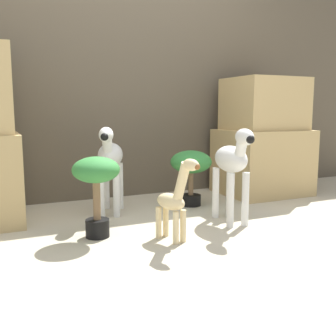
# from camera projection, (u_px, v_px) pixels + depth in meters

# --- Properties ---
(ground_plane) EXTENTS (14.00, 14.00, 0.00)m
(ground_plane) POSITION_uv_depth(u_px,v_px,m) (189.00, 240.00, 2.40)
(ground_plane) COLOR #B2A88E
(wall_back) EXTENTS (6.40, 0.08, 2.20)m
(wall_back) POSITION_uv_depth(u_px,v_px,m) (118.00, 75.00, 3.50)
(wall_back) COLOR brown
(wall_back) RESTS_ON ground_plane
(rock_pillar_right) EXTENTS (0.76, 0.66, 1.08)m
(rock_pillar_right) POSITION_uv_depth(u_px,v_px,m) (263.00, 141.00, 3.70)
(rock_pillar_right) COLOR tan
(rock_pillar_right) RESTS_ON ground_plane
(zebra_right) EXTENTS (0.23, 0.49, 0.67)m
(zebra_right) POSITION_uv_depth(u_px,v_px,m) (233.00, 163.00, 2.72)
(zebra_right) COLOR silver
(zebra_right) RESTS_ON ground_plane
(zebra_left) EXTENTS (0.32, 0.49, 0.67)m
(zebra_left) POSITION_uv_depth(u_px,v_px,m) (110.00, 159.00, 2.97)
(zebra_left) COLOR silver
(zebra_left) RESTS_ON ground_plane
(giraffe_figurine) EXTENTS (0.18, 0.34, 0.52)m
(giraffe_figurine) POSITION_uv_depth(u_px,v_px,m) (175.00, 199.00, 2.35)
(giraffe_figurine) COLOR beige
(giraffe_figurine) RESTS_ON ground_plane
(potted_palm_front) EXTENTS (0.34, 0.34, 0.46)m
(potted_palm_front) POSITION_uv_depth(u_px,v_px,m) (191.00, 166.00, 3.24)
(potted_palm_front) COLOR black
(potted_palm_front) RESTS_ON ground_plane
(potted_palm_back) EXTENTS (0.29, 0.29, 0.51)m
(potted_palm_back) POSITION_uv_depth(u_px,v_px,m) (96.00, 179.00, 2.42)
(potted_palm_back) COLOR black
(potted_palm_back) RESTS_ON ground_plane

